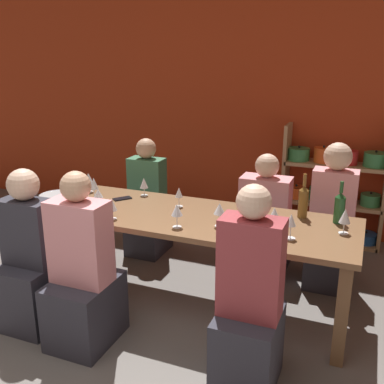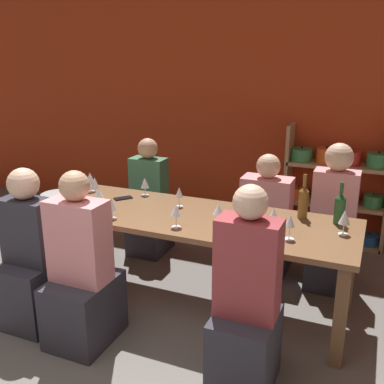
{
  "view_description": "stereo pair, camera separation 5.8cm",
  "coord_description": "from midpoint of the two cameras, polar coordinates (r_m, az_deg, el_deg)",
  "views": [
    {
      "loc": [
        1.4,
        -1.02,
        1.92
      ],
      "look_at": [
        0.17,
        2.02,
        0.9
      ],
      "focal_mm": 42.0,
      "sensor_mm": 36.0,
      "label": 1
    },
    {
      "loc": [
        1.45,
        -1.0,
        1.92
      ],
      "look_at": [
        0.17,
        2.02,
        0.9
      ],
      "focal_mm": 42.0,
      "sensor_mm": 36.0,
      "label": 2
    }
  ],
  "objects": [
    {
      "name": "wall_back_red",
      "position": [
        5.08,
        6.71,
        10.73
      ],
      "size": [
        8.8,
        0.06,
        2.7
      ],
      "color": "#B23819",
      "rests_on": "ground_plane"
    },
    {
      "name": "shelf_unit",
      "position": [
        4.85,
        18.19,
        0.04
      ],
      "size": [
        1.02,
        0.3,
        1.22
      ],
      "color": "tan",
      "rests_on": "ground_plane"
    },
    {
      "name": "dining_table",
      "position": [
        3.43,
        -0.17,
        -4.23
      ],
      "size": [
        2.53,
        0.83,
        0.75
      ],
      "color": "brown",
      "rests_on": "ground_plane"
    },
    {
      "name": "mixing_bowl",
      "position": [
        3.78,
        -16.1,
        -0.78
      ],
      "size": [
        0.29,
        0.29,
        0.08
      ],
      "color": "#B7BABC",
      "rests_on": "dining_table"
    },
    {
      "name": "wine_bottle_green",
      "position": [
        3.4,
        14.43,
        -1.17
      ],
      "size": [
        0.07,
        0.07,
        0.33
      ],
      "color": "brown",
      "rests_on": "dining_table"
    },
    {
      "name": "wine_bottle_dark",
      "position": [
        3.36,
        18.73,
        -1.92
      ],
      "size": [
        0.08,
        0.08,
        0.31
      ],
      "color": "#1E4C23",
      "rests_on": "dining_table"
    },
    {
      "name": "wine_glass_empty_a",
      "position": [
        4.03,
        -12.42,
        1.7
      ],
      "size": [
        0.08,
        0.08,
        0.17
      ],
      "color": "white",
      "rests_on": "dining_table"
    },
    {
      "name": "wine_glass_empty_b",
      "position": [
        2.99,
        12.89,
        -3.69
      ],
      "size": [
        0.07,
        0.07,
        0.17
      ],
      "color": "white",
      "rests_on": "dining_table"
    },
    {
      "name": "wine_glass_empty_c",
      "position": [
        3.8,
        -11.8,
        1.04
      ],
      "size": [
        0.07,
        0.07,
        0.19
      ],
      "color": "white",
      "rests_on": "dining_table"
    },
    {
      "name": "wine_glass_red_a",
      "position": [
        3.12,
        -1.51,
        -2.37
      ],
      "size": [
        0.08,
        0.08,
        0.17
      ],
      "color": "white",
      "rests_on": "dining_table"
    },
    {
      "name": "wine_glass_empty_d",
      "position": [
        3.08,
        10.84,
        -2.85
      ],
      "size": [
        0.08,
        0.08,
        0.18
      ],
      "color": "white",
      "rests_on": "dining_table"
    },
    {
      "name": "wine_glass_red_b",
      "position": [
        3.65,
        -11.31,
        -0.16
      ],
      "size": [
        0.08,
        0.08,
        0.14
      ],
      "color": "white",
      "rests_on": "dining_table"
    },
    {
      "name": "wine_glass_empty_e",
      "position": [
        3.33,
        -9.66,
        -1.56
      ],
      "size": [
        0.07,
        0.07,
        0.16
      ],
      "color": "white",
      "rests_on": "dining_table"
    },
    {
      "name": "wine_glass_red_c",
      "position": [
        3.17,
        19.31,
        -3.1
      ],
      "size": [
        0.08,
        0.08,
        0.18
      ],
      "color": "white",
      "rests_on": "dining_table"
    },
    {
      "name": "wine_glass_red_d",
      "position": [
        3.54,
        -1.17,
        -0.13
      ],
      "size": [
        0.06,
        0.06,
        0.16
      ],
      "color": "white",
      "rests_on": "dining_table"
    },
    {
      "name": "wine_glass_empty_f",
      "position": [
        3.14,
        3.94,
        -2.2
      ],
      "size": [
        0.08,
        0.08,
        0.17
      ],
      "color": "white",
      "rests_on": "dining_table"
    },
    {
      "name": "wine_glass_red_e",
      "position": [
        2.87,
        10.84,
        -4.84
      ],
      "size": [
        0.07,
        0.07,
        0.15
      ],
      "color": "white",
      "rests_on": "dining_table"
    },
    {
      "name": "wine_glass_white_a",
      "position": [
        3.85,
        -5.58,
        1.1
      ],
      "size": [
        0.07,
        0.07,
        0.16
      ],
      "color": "white",
      "rests_on": "dining_table"
    },
    {
      "name": "cell_phone",
      "position": [
        3.8,
        -8.31,
        -0.78
      ],
      "size": [
        0.15,
        0.16,
        0.01
      ],
      "color": "black",
      "rests_on": "dining_table"
    },
    {
      "name": "person_near_a",
      "position": [
        2.7,
        7.5,
        -15.31
      ],
      "size": [
        0.35,
        0.44,
        1.26
      ],
      "color": "#2D2D38",
      "rests_on": "ground_plane"
    },
    {
      "name": "person_far_a",
      "position": [
        4.12,
        9.66,
        -4.78
      ],
      "size": [
        0.44,
        0.55,
        1.09
      ],
      "rotation": [
        0.0,
        0.0,
        3.14
      ],
      "color": "#2D2D38",
      "rests_on": "ground_plane"
    },
    {
      "name": "person_near_b",
      "position": [
        3.16,
        -13.26,
        -11.0
      ],
      "size": [
        0.39,
        0.49,
        1.22
      ],
      "color": "#2D2D38",
      "rests_on": "ground_plane"
    },
    {
      "name": "person_far_b",
      "position": [
        4.44,
        -5.04,
        -2.39
      ],
      "size": [
        0.34,
        0.43,
        1.15
      ],
      "rotation": [
        0.0,
        0.0,
        3.14
      ],
      "color": "#2D2D38",
      "rests_on": "ground_plane"
    },
    {
      "name": "person_near_c",
      "position": [
        3.46,
        -19.1,
        -8.96
      ],
      "size": [
        0.37,
        0.46,
        1.18
      ],
      "color": "#2D2D38",
      "rests_on": "ground_plane"
    },
    {
      "name": "person_far_c",
      "position": [
        3.96,
        17.72,
        -5.01
      ],
      "size": [
        0.36,
        0.45,
        1.24
      ],
      "rotation": [
        0.0,
        0.0,
        3.14
      ],
      "color": "#2D2D38",
      "rests_on": "ground_plane"
    }
  ]
}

